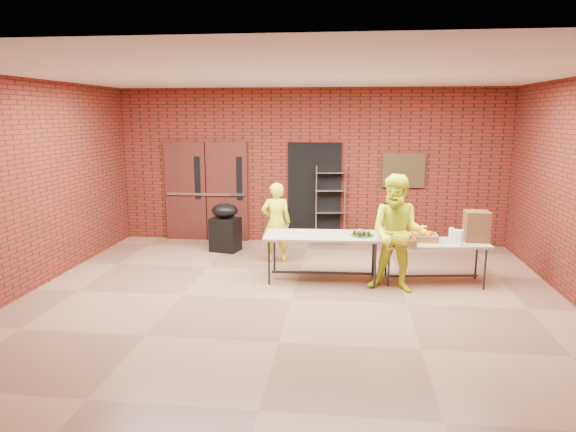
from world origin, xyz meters
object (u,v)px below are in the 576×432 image
Objects in this scene: table_right at (434,245)px; covered_grill at (225,227)px; wire_rack at (330,206)px; volunteer_man at (398,234)px; coffee_dispenser at (476,226)px; table_left at (323,238)px; volunteer_woman at (276,223)px.

covered_grill is (-3.77, 1.55, -0.14)m from table_right.
wire_rack reaches higher than covered_grill.
covered_grill is at bearing 160.85° from volunteer_man.
volunteer_man is (-1.28, -0.59, -0.02)m from coffee_dispenser.
wire_rack is at bearing 137.92° from coffee_dispenser.
wire_rack is 3.22m from coffee_dispenser.
covered_grill is 0.53× the size of volunteer_man.
volunteer_man is at bearing -151.53° from table_right.
covered_grill is at bearing 162.30° from coffee_dispenser.
table_right is (1.78, 0.09, -0.09)m from table_left.
table_right is at bearing 49.51° from volunteer_man.
volunteer_man is at bearing -19.33° from covered_grill.
volunteer_woman is at bearing 160.05° from volunteer_man.
volunteer_woman is (-3.32, 0.75, -0.18)m from coffee_dispenser.
table_left is at bearing 122.69° from volunteer_woman.
wire_rack is at bearing 119.43° from table_right.
wire_rack is 3.37× the size of coffee_dispenser.
covered_grill reaches higher than table_right.
wire_rack is at bearing 33.21° from covered_grill.
covered_grill is (-1.99, 1.63, -0.22)m from table_left.
wire_rack reaches higher than table_right.
volunteer_man reaches higher than coffee_dispenser.
coffee_dispenser reaches higher than covered_grill.
coffee_dispenser is 4.67m from covered_grill.
covered_grill is at bearing -168.00° from wire_rack.
volunteer_woman is 0.82× the size of volunteer_man.
volunteer_man reaches higher than table_left.
table_left reaches higher than table_right.
volunteer_woman is at bearing -17.81° from covered_grill.
volunteer_man reaches higher than volunteer_woman.
covered_grill is at bearing 150.04° from table_right.
table_right is at bearing 0.06° from table_left.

